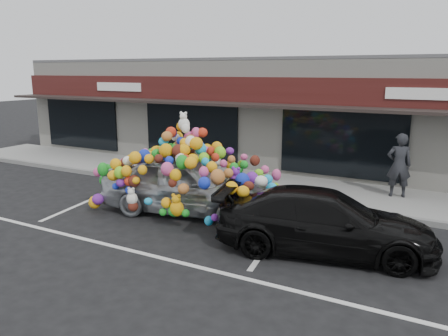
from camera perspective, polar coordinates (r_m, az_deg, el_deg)
The scene contains 10 objects.
ground at distance 11.80m, azimuth -6.33°, elevation -6.40°, with size 90.00×90.00×0.00m, color black.
shop_building at distance 18.79m, azimuth 8.40°, elevation 7.40°, with size 24.00×7.20×4.31m.
sidewalk at distance 15.10m, azimuth 2.32°, elevation -1.80°, with size 26.00×3.00×0.15m, color gray.
kerb at distance 13.81m, azimuth -0.43°, elevation -3.16°, with size 26.00×0.18×0.16m, color slate.
parking_stripe_left at distance 13.94m, azimuth -16.77°, elevation -3.87°, with size 0.12×4.40×0.01m, color silver.
parking_stripe_mid at distance 10.72m, azimuth 6.85°, elevation -8.40°, with size 0.12×4.40×0.01m, color silver.
lane_line at distance 9.00m, azimuth -4.10°, elevation -12.61°, with size 14.00×0.12×0.01m, color silver.
toy_car at distance 11.92m, azimuth -4.98°, elevation -1.31°, with size 3.33×5.21×2.87m.
black_sedan at distance 9.63m, azimuth 13.01°, elevation -6.88°, with size 4.63×1.88×1.34m, color black.
pedestrian_a at distance 13.85m, azimuth 21.89°, elevation 0.35°, with size 0.70×0.46×1.91m, color black.
Camera 1 is at (6.41, -9.14, 3.84)m, focal length 35.00 mm.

